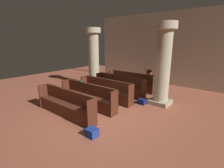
{
  "coord_description": "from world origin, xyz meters",
  "views": [
    {
      "loc": [
        4.18,
        -4.4,
        2.74
      ],
      "look_at": [
        -0.62,
        1.54,
        0.75
      ],
      "focal_mm": 26.39,
      "sensor_mm": 36.0,
      "label": 1
    }
  ],
  "objects_px": {
    "pillar_aisle_side": "(163,63)",
    "pew_row_3": "(88,95)",
    "pew_row_0": "(131,80)",
    "hymn_book": "(81,81)",
    "pillar_far_side": "(94,57)",
    "pew_row_2": "(105,89)",
    "lectern": "(149,79)",
    "pew_row_1": "(119,84)",
    "kneeler_box_navy": "(142,102)",
    "kneeler_box_blue": "(92,132)",
    "pew_row_4": "(65,102)"
  },
  "relations": [
    {
      "from": "pew_row_3",
      "to": "pew_row_4",
      "type": "bearing_deg",
      "value": -90.0
    },
    {
      "from": "pew_row_0",
      "to": "hymn_book",
      "type": "height_order",
      "value": "hymn_book"
    },
    {
      "from": "pew_row_2",
      "to": "kneeler_box_navy",
      "type": "relative_size",
      "value": 9.23
    },
    {
      "from": "pew_row_0",
      "to": "kneeler_box_navy",
      "type": "distance_m",
      "value": 2.42
    },
    {
      "from": "hymn_book",
      "to": "pew_row_3",
      "type": "bearing_deg",
      "value": -17.44
    },
    {
      "from": "pew_row_2",
      "to": "pillar_aisle_side",
      "type": "bearing_deg",
      "value": 26.44
    },
    {
      "from": "pew_row_3",
      "to": "pew_row_4",
      "type": "distance_m",
      "value": 1.14
    },
    {
      "from": "pew_row_3",
      "to": "kneeler_box_navy",
      "type": "distance_m",
      "value": 2.44
    },
    {
      "from": "kneeler_box_navy",
      "to": "kneeler_box_blue",
      "type": "bearing_deg",
      "value": -87.68
    },
    {
      "from": "hymn_book",
      "to": "lectern",
      "type": "bearing_deg",
      "value": 76.07
    },
    {
      "from": "pew_row_0",
      "to": "pew_row_2",
      "type": "xyz_separation_m",
      "value": [
        0.0,
        -2.28,
        0.0
      ]
    },
    {
      "from": "pillar_aisle_side",
      "to": "pillar_far_side",
      "type": "bearing_deg",
      "value": 175.57
    },
    {
      "from": "pew_row_3",
      "to": "hymn_book",
      "type": "height_order",
      "value": "hymn_book"
    },
    {
      "from": "pew_row_4",
      "to": "pillar_far_side",
      "type": "bearing_deg",
      "value": 120.71
    },
    {
      "from": "pew_row_1",
      "to": "pillar_aisle_side",
      "type": "bearing_deg",
      "value": -0.06
    },
    {
      "from": "pew_row_1",
      "to": "kneeler_box_navy",
      "type": "bearing_deg",
      "value": -18.37
    },
    {
      "from": "pew_row_0",
      "to": "lectern",
      "type": "bearing_deg",
      "value": 67.45
    },
    {
      "from": "pew_row_0",
      "to": "pillar_aisle_side",
      "type": "height_order",
      "value": "pillar_aisle_side"
    },
    {
      "from": "pew_row_2",
      "to": "pew_row_4",
      "type": "distance_m",
      "value": 2.28
    },
    {
      "from": "kneeler_box_navy",
      "to": "kneeler_box_blue",
      "type": "height_order",
      "value": "kneeler_box_blue"
    },
    {
      "from": "pew_row_0",
      "to": "pew_row_2",
      "type": "bearing_deg",
      "value": -90.0
    },
    {
      "from": "lectern",
      "to": "pillar_far_side",
      "type": "bearing_deg",
      "value": -143.57
    },
    {
      "from": "pew_row_0",
      "to": "pillar_aisle_side",
      "type": "xyz_separation_m",
      "value": [
        2.29,
        -1.14,
        1.3
      ]
    },
    {
      "from": "pew_row_4",
      "to": "pew_row_2",
      "type": "bearing_deg",
      "value": 90.0
    },
    {
      "from": "pew_row_3",
      "to": "pillar_far_side",
      "type": "bearing_deg",
      "value": 130.42
    },
    {
      "from": "pew_row_1",
      "to": "pew_row_3",
      "type": "height_order",
      "value": "same"
    },
    {
      "from": "kneeler_box_navy",
      "to": "pew_row_0",
      "type": "bearing_deg",
      "value": 134.66
    },
    {
      "from": "pew_row_0",
      "to": "pew_row_3",
      "type": "relative_size",
      "value": 1.0
    },
    {
      "from": "pillar_far_side",
      "to": "kneeler_box_blue",
      "type": "height_order",
      "value": "pillar_far_side"
    },
    {
      "from": "pew_row_4",
      "to": "pew_row_0",
      "type": "bearing_deg",
      "value": 90.0
    },
    {
      "from": "pew_row_4",
      "to": "kneeler_box_navy",
      "type": "relative_size",
      "value": 9.23
    },
    {
      "from": "pew_row_1",
      "to": "kneeler_box_navy",
      "type": "relative_size",
      "value": 9.23
    },
    {
      "from": "pew_row_0",
      "to": "pew_row_3",
      "type": "height_order",
      "value": "same"
    },
    {
      "from": "pew_row_0",
      "to": "lectern",
      "type": "distance_m",
      "value": 1.34
    },
    {
      "from": "hymn_book",
      "to": "pew_row_0",
      "type": "bearing_deg",
      "value": 79.58
    },
    {
      "from": "pillar_aisle_side",
      "to": "pew_row_3",
      "type": "bearing_deg",
      "value": -135.13
    },
    {
      "from": "kneeler_box_navy",
      "to": "pew_row_1",
      "type": "bearing_deg",
      "value": 161.63
    },
    {
      "from": "pew_row_3",
      "to": "pew_row_1",
      "type": "bearing_deg",
      "value": 90.0
    },
    {
      "from": "hymn_book",
      "to": "pew_row_4",
      "type": "bearing_deg",
      "value": -65.86
    },
    {
      "from": "kneeler_box_blue",
      "to": "pew_row_0",
      "type": "bearing_deg",
      "value": 110.08
    },
    {
      "from": "pew_row_4",
      "to": "pillar_aisle_side",
      "type": "distance_m",
      "value": 4.32
    },
    {
      "from": "pew_row_0",
      "to": "kneeler_box_blue",
      "type": "relative_size",
      "value": 9.11
    },
    {
      "from": "pew_row_1",
      "to": "pew_row_0",
      "type": "bearing_deg",
      "value": 90.0
    },
    {
      "from": "pew_row_4",
      "to": "kneeler_box_blue",
      "type": "height_order",
      "value": "pew_row_4"
    },
    {
      "from": "pillar_aisle_side",
      "to": "kneeler_box_navy",
      "type": "distance_m",
      "value": 1.9
    },
    {
      "from": "lectern",
      "to": "kneeler_box_blue",
      "type": "height_order",
      "value": "lectern"
    },
    {
      "from": "pew_row_3",
      "to": "lectern",
      "type": "distance_m",
      "value": 4.69
    },
    {
      "from": "lectern",
      "to": "kneeler_box_navy",
      "type": "bearing_deg",
      "value": -68.41
    },
    {
      "from": "pew_row_1",
      "to": "lectern",
      "type": "height_order",
      "value": "lectern"
    },
    {
      "from": "pew_row_3",
      "to": "pillar_far_side",
      "type": "xyz_separation_m",
      "value": [
        -2.24,
        2.63,
        1.3
      ]
    }
  ]
}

